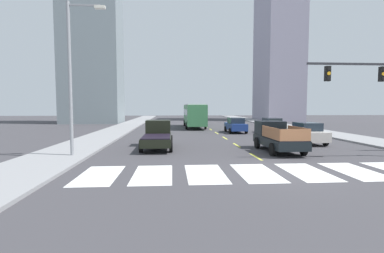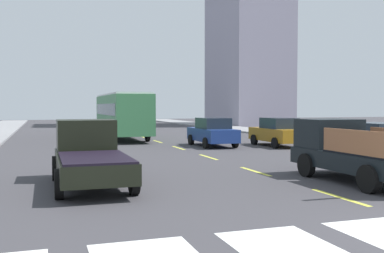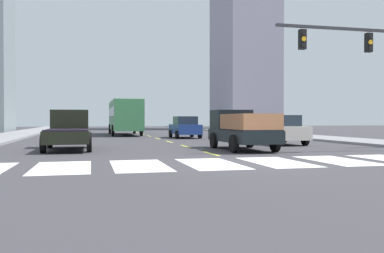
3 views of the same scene
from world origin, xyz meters
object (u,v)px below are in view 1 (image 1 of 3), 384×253
object	(u,v)px
sedan_far	(271,126)
streetlight_left	(73,73)
city_bus	(194,114)
pickup_dark	(158,135)
sedan_mid	(306,133)
sedan_near_right	(236,125)
pickup_stakebed	(276,137)

from	to	relation	value
sedan_far	streetlight_left	world-z (taller)	streetlight_left
city_bus	sedan_far	world-z (taller)	city_bus
city_bus	pickup_dark	bearing A→B (deg)	-104.55
sedan_mid	sedan_far	bearing A→B (deg)	87.89
streetlight_left	sedan_near_right	bearing A→B (deg)	48.90
pickup_dark	sedan_mid	size ratio (longest dim) A/B	1.18
sedan_far	sedan_mid	distance (m)	8.65
sedan_near_right	sedan_mid	world-z (taller)	same
sedan_far	pickup_dark	bearing A→B (deg)	-140.71
city_bus	sedan_near_right	bearing A→B (deg)	-64.30
pickup_dark	sedan_near_right	bearing A→B (deg)	54.36
sedan_near_right	sedan_mid	xyz separation A→B (m)	(3.60, -9.80, 0.00)
pickup_stakebed	city_bus	xyz separation A→B (m)	(-3.97, 21.04, 1.02)
pickup_stakebed	sedan_far	xyz separation A→B (m)	(3.99, 12.05, -0.08)
sedan_near_right	sedan_far	bearing A→B (deg)	-18.54
sedan_mid	streetlight_left	size ratio (longest dim) A/B	0.49
city_bus	sedan_mid	size ratio (longest dim) A/B	2.45
pickup_dark	city_bus	distance (m)	19.61
pickup_stakebed	sedan_far	world-z (taller)	pickup_stakebed
city_bus	streetlight_left	bearing A→B (deg)	-113.49
sedan_far	sedan_near_right	bearing A→B (deg)	162.59
sedan_far	sedan_mid	bearing A→B (deg)	-91.92
sedan_near_right	pickup_stakebed	bearing A→B (deg)	-92.53
sedan_mid	pickup_dark	bearing A→B (deg)	-173.68
pickup_stakebed	pickup_dark	size ratio (longest dim) A/B	1.00
city_bus	sedan_far	xyz separation A→B (m)	(7.96, -8.99, -1.09)
pickup_dark	city_bus	size ratio (longest dim) A/B	0.48
sedan_mid	pickup_stakebed	bearing A→B (deg)	-138.89
pickup_stakebed	sedan_far	size ratio (longest dim) A/B	1.18
sedan_far	streetlight_left	xyz separation A→B (m)	(-16.81, -13.76, 4.11)
sedan_near_right	sedan_far	xyz separation A→B (m)	(3.80, -1.15, 0.00)
pickup_stakebed	sedan_far	distance (m)	12.69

